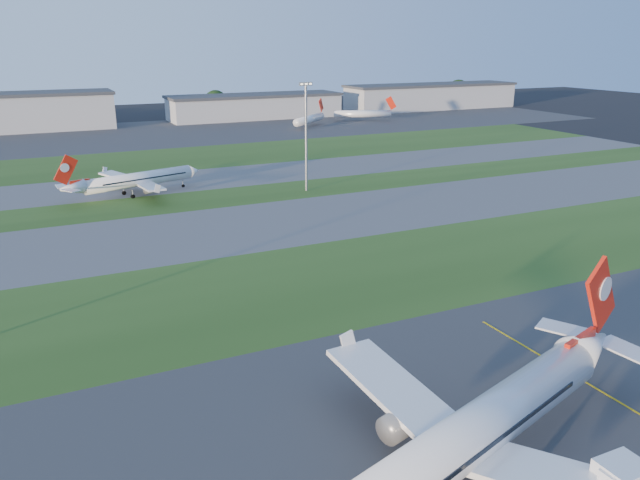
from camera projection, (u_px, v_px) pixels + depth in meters
grass_strip_a at (366, 274)px, 97.90m from camera, size 300.00×34.00×0.01m
taxiway_a at (286, 221)px, 126.27m from camera, size 300.00×32.00×0.01m
grass_strip_b at (245, 195)px, 147.76m from camera, size 300.00×18.00×0.01m
taxiway_b at (219, 178)px, 166.67m from camera, size 300.00×26.00×0.01m
grass_strip_c at (188, 158)px, 195.03m from camera, size 300.00×40.00×0.01m
apron_far at (150, 133)px, 246.61m from camera, size 400.00×80.00×0.01m
airliner_parked at (477, 433)px, 50.46m from camera, size 41.09×34.62×13.23m
airliner_taxiing at (138, 180)px, 147.04m from camera, size 32.06×26.97×10.28m
mini_jet_near at (310, 119)px, 264.24m from camera, size 22.47×20.37×9.48m
mini_jet_far at (363, 114)px, 283.85m from camera, size 27.07×12.94×9.48m
light_mast_centre at (306, 130)px, 147.68m from camera, size 3.20×0.70×25.80m
hangar_west at (21, 112)px, 251.61m from camera, size 71.40×23.00×15.20m
hangar_east at (255, 106)px, 293.24m from camera, size 81.60×23.00×11.20m
hangar_far_east at (431, 96)px, 333.96m from camera, size 96.90×23.00×13.20m
tree_mid_west at (84, 111)px, 271.87m from camera, size 9.90×9.90×10.80m
tree_mid_east at (216, 102)px, 298.76m from camera, size 11.55×11.55×12.60m
tree_east at (355, 98)px, 328.01m from camera, size 10.45×10.45×11.40m
tree_far_east at (458, 91)px, 359.76m from camera, size 12.65×12.65×13.80m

